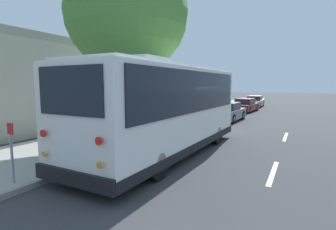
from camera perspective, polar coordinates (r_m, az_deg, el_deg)
name	(u,v)px	position (r m, az deg, el deg)	size (l,w,h in m)	color
ground_plane	(180,149)	(10.68, 2.56, -7.34)	(160.00, 160.00, 0.00)	#3D3D3F
sidewalk_slab	(109,138)	(12.59, -12.77, -5.00)	(80.00, 3.99, 0.15)	#A3A099
curb_strip	(146,143)	(11.40, -4.74, -6.07)	(80.00, 0.14, 0.15)	gray
shuttle_bus	(166,105)	(9.57, -0.44, 2.12)	(8.89, 2.75, 3.40)	white
parked_sedan_gray	(228,112)	(19.14, 12.88, 0.58)	(4.20, 1.82, 1.32)	slate
parked_sedan_maroon	(245,105)	(26.18, 16.45, 2.00)	(4.67, 1.99, 1.26)	maroon
parked_sedan_tan	(255,102)	(32.09, 18.37, 2.77)	(4.68, 1.79, 1.29)	tan
street_tree	(129,5)	(12.22, -8.50, 22.58)	(5.19, 5.19, 8.82)	brown
sign_post_near	(12,152)	(7.53, -30.88, -7.01)	(0.06, 0.22, 1.50)	gray
sign_post_far	(57,146)	(8.30, -23.03, -6.16)	(0.06, 0.06, 1.33)	gray
lane_stripe_mid	(273,173)	(8.47, 21.88, -11.56)	(2.40, 0.14, 0.01)	silver
lane_stripe_ahead	(286,137)	(14.29, 24.21, -4.33)	(2.40, 0.14, 0.01)	silver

